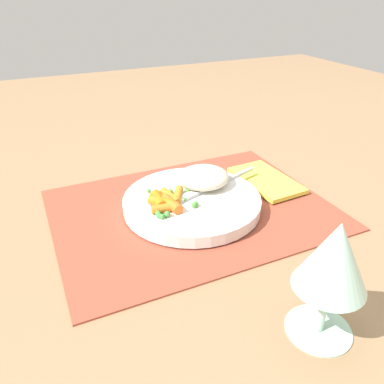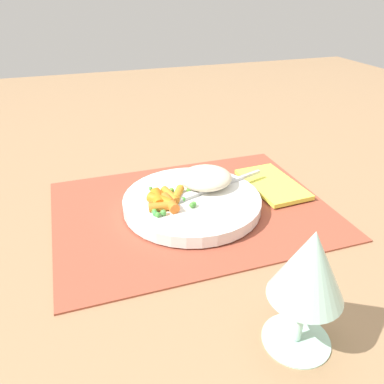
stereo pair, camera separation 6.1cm
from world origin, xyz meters
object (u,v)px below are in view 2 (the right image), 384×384
at_px(fork, 211,189).
at_px(napkin, 272,184).
at_px(plate, 192,202).
at_px(carrot_portion, 165,199).
at_px(rice_mound, 206,178).
at_px(wine_glass, 309,269).

relative_size(fork, napkin, 1.26).
distance_m(plate, napkin, 0.17).
distance_m(carrot_portion, napkin, 0.22).
relative_size(rice_mound, wine_glass, 0.64).
bearing_deg(rice_mound, plate, 41.46).
bearing_deg(wine_glass, rice_mound, -92.51).
relative_size(carrot_portion, napkin, 0.51).
xyz_separation_m(plate, wine_glass, (-0.02, 0.30, 0.09)).
height_order(carrot_portion, napkin, carrot_portion).
relative_size(plate, rice_mound, 2.51).
bearing_deg(napkin, carrot_portion, 7.99).
distance_m(plate, rice_mound, 0.06).
distance_m(rice_mound, fork, 0.02).
bearing_deg(napkin, rice_mound, -2.91).
bearing_deg(rice_mound, fork, 99.09).
height_order(plate, napkin, plate).
relative_size(rice_mound, fork, 0.50).
xyz_separation_m(carrot_portion, napkin, (-0.22, -0.03, -0.02)).
bearing_deg(fork, rice_mound, -80.91).
height_order(rice_mound, carrot_portion, rice_mound).
bearing_deg(rice_mound, napkin, 177.09).
height_order(fork, napkin, fork).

